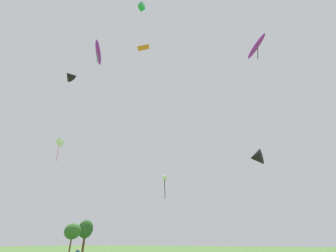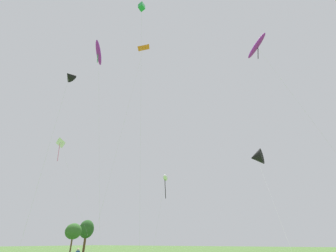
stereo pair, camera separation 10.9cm
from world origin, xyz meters
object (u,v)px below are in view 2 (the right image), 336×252
(kite_flying_3, at_px, (256,46))
(park_tree_0, at_px, (86,229))
(kite_flying_2, at_px, (142,7))
(kite_flying_0, at_px, (143,48))
(kite_flying_4, at_px, (256,157))
(kite_flying_1, at_px, (61,145))
(kite_flying_5, at_px, (70,76))
(kite_flying_7, at_px, (99,53))
(park_tree_1, at_px, (73,231))
(kite_flying_6, at_px, (165,178))

(kite_flying_3, xyz_separation_m, park_tree_0, (-40.01, 8.84, -23.24))
(kite_flying_2, bearing_deg, kite_flying_0, 124.46)
(kite_flying_0, relative_size, kite_flying_4, 2.50)
(kite_flying_1, xyz_separation_m, kite_flying_2, (28.80, -10.84, 12.08))
(kite_flying_5, height_order, kite_flying_7, kite_flying_7)
(kite_flying_0, xyz_separation_m, kite_flying_3, (18.24, 3.45, -5.95))
(kite_flying_0, distance_m, kite_flying_7, 8.68)
(kite_flying_1, xyz_separation_m, park_tree_0, (2.07, 8.68, -16.46))
(kite_flying_0, distance_m, park_tree_1, 34.36)
(kite_flying_2, height_order, kite_flying_7, kite_flying_2)
(kite_flying_0, relative_size, kite_flying_1, 1.56)
(kite_flying_5, height_order, kite_flying_6, kite_flying_5)
(kite_flying_1, height_order, kite_flying_5, kite_flying_1)
(kite_flying_6, height_order, park_tree_1, kite_flying_6)
(kite_flying_2, xyz_separation_m, park_tree_0, (-26.73, 19.52, -28.54))
(kite_flying_4, distance_m, park_tree_0, 37.68)
(kite_flying_4, relative_size, kite_flying_5, 0.64)
(kite_flying_0, bearing_deg, park_tree_0, 150.55)
(kite_flying_1, bearing_deg, park_tree_1, 7.33)
(kite_flying_0, height_order, park_tree_0, kite_flying_0)
(kite_flying_6, relative_size, kite_flying_7, 0.40)
(park_tree_0, bearing_deg, kite_flying_3, -12.46)
(kite_flying_1, distance_m, kite_flying_7, 23.63)
(kite_flying_1, relative_size, park_tree_0, 3.47)
(kite_flying_6, bearing_deg, kite_flying_7, -105.81)
(park_tree_0, bearing_deg, kite_flying_5, -50.74)
(kite_flying_4, bearing_deg, kite_flying_1, -173.33)
(kite_flying_5, bearing_deg, kite_flying_6, 81.50)
(kite_flying_2, distance_m, kite_flying_5, 14.90)
(kite_flying_3, distance_m, kite_flying_5, 26.39)
(kite_flying_3, distance_m, kite_flying_7, 24.35)
(kite_flying_2, distance_m, kite_flying_7, 9.81)
(kite_flying_2, bearing_deg, kite_flying_4, 57.43)
(kite_flying_3, relative_size, park_tree_0, 4.48)
(kite_flying_5, relative_size, kite_flying_7, 0.71)
(kite_flying_3, relative_size, kite_flying_7, 0.93)
(kite_flying_3, bearing_deg, kite_flying_7, -156.43)
(kite_flying_4, bearing_deg, park_tree_1, -173.49)
(kite_flying_0, xyz_separation_m, kite_flying_7, (-4.04, -6.27, -4.44))
(kite_flying_7, bearing_deg, kite_flying_4, 37.43)
(kite_flying_1, bearing_deg, kite_flying_3, -0.22)
(kite_flying_0, xyz_separation_m, kite_flying_1, (-23.84, 3.61, -12.73))
(kite_flying_6, bearing_deg, park_tree_1, -168.10)
(kite_flying_6, height_order, kite_flying_7, kite_flying_7)
(park_tree_0, bearing_deg, kite_flying_7, -46.31)
(kite_flying_3, distance_m, park_tree_0, 47.10)
(kite_flying_7, xyz_separation_m, park_tree_0, (-17.73, 18.56, -24.75))
(kite_flying_4, xyz_separation_m, kite_flying_6, (-14.76, -0.11, -1.08))
(kite_flying_5, bearing_deg, kite_flying_4, 47.24)
(kite_flying_2, xyz_separation_m, kite_flying_7, (-9.00, 0.96, -3.79))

